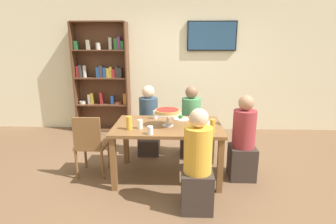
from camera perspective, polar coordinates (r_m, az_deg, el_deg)
ground_plane at (r=3.82m, az=-0.06°, el=-13.44°), size 12.00×12.00×0.00m
rear_partition at (r=5.59m, az=0.80°, el=10.47°), size 8.00×0.12×2.80m
dining_table at (r=3.56m, az=-0.06°, el=-4.24°), size 1.42×0.93×0.74m
bookshelf at (r=5.64m, az=-13.87°, el=7.39°), size 1.10×0.30×2.21m
television at (r=5.52m, az=9.41°, el=15.83°), size 0.97×0.05×0.57m
diner_far_right at (r=4.33m, az=4.93°, el=-3.01°), size 0.34×0.34×1.15m
diner_far_left at (r=4.36m, az=-4.13°, el=-2.88°), size 0.34×0.34×1.15m
diner_head_east at (r=3.70m, az=15.82°, el=-6.58°), size 0.34×0.34×1.15m
diner_near_right at (r=2.93m, az=6.33°, el=-11.86°), size 0.34×0.34×1.15m
chair_head_west at (r=3.77m, az=-16.31°, el=-6.34°), size 0.40×0.40×0.87m
deep_dish_pizza_stand at (r=3.44m, az=-0.03°, el=-0.07°), size 0.36×0.36×0.22m
salad_plate_near_diner at (r=3.37m, az=6.20°, el=-3.44°), size 0.23×0.23×0.07m
salad_plate_far_diner at (r=3.61m, az=7.71°, el=-2.23°), size 0.24×0.24×0.07m
salad_plate_spare at (r=3.79m, az=2.79°, el=-1.31°), size 0.22×0.22×0.07m
beer_glass_amber_tall at (r=3.35m, az=-8.33°, el=-2.36°), size 0.08×0.08×0.17m
beer_glass_amber_short at (r=3.27m, az=9.50°, el=-2.93°), size 0.07×0.07×0.16m
water_glass_clear_near at (r=3.38m, az=-6.02°, el=-2.62°), size 0.06×0.06×0.12m
water_glass_clear_far at (r=3.16m, az=-3.85°, el=-3.95°), size 0.07×0.07×0.10m
water_glass_clear_spare at (r=3.81m, az=-2.79°, el=-0.60°), size 0.06×0.06×0.12m
cutlery_fork_near at (r=3.90m, az=6.08°, el=-1.16°), size 0.18×0.02×0.00m
cutlery_knife_near at (r=3.89m, az=-0.97°, el=-1.13°), size 0.18×0.06×0.00m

